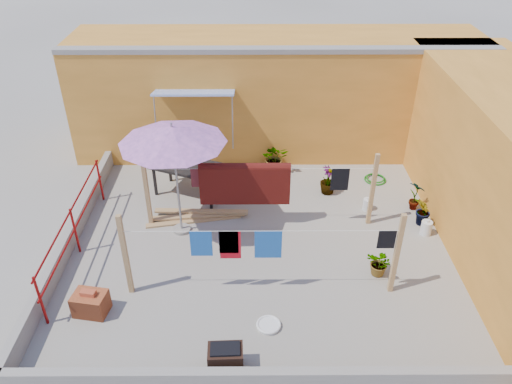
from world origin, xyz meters
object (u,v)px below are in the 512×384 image
water_jug_b (367,204)px  green_hose (375,179)px  brick_stack (91,303)px  white_basin (269,325)px  plant_back_a (275,158)px  patio_umbrella (172,135)px  water_jug_a (426,228)px  brazier (226,359)px  outdoor_table (188,168)px

water_jug_b → green_hose: bearing=70.3°
brick_stack → green_hose: bearing=36.8°
brick_stack → green_hose: (6.17, 4.61, -0.18)m
white_basin → plant_back_a: bearing=86.8°
patio_umbrella → water_jug_a: 5.90m
patio_umbrella → brazier: bearing=-72.6°
outdoor_table → water_jug_b: 4.40m
outdoor_table → brick_stack: bearing=-109.2°
outdoor_table → white_basin: size_ratio=4.42×
brick_stack → brazier: size_ratio=1.14×
outdoor_table → white_basin: outdoor_table is taller
brazier → plant_back_a: size_ratio=0.75×
brick_stack → white_basin: (3.24, -0.37, -0.18)m
outdoor_table → water_jug_b: size_ratio=5.85×
water_jug_b → brazier: bearing=-125.0°
brazier → green_hose: brazier is taller
outdoor_table → green_hose: (4.78, 0.63, -0.71)m
brick_stack → water_jug_a: bearing=18.7°
brick_stack → white_basin: size_ratio=1.49×
patio_umbrella → green_hose: size_ratio=4.98×
brick_stack → water_jug_b: (5.69, 3.27, -0.08)m
patio_umbrella → brick_stack: size_ratio=4.32×
patio_umbrella → water_jug_a: patio_umbrella is taller
green_hose → water_jug_b: bearing=-109.7°
patio_umbrella → water_jug_b: (4.34, 0.81, -2.24)m
patio_umbrella → green_hose: 5.77m
patio_umbrella → plant_back_a: 4.00m
white_basin → green_hose: (2.93, 4.98, -0.00)m
brazier → green_hose: (3.65, 5.87, -0.21)m
brazier → water_jug_a: (4.29, 3.57, -0.08)m
brick_stack → water_jug_b: size_ratio=1.97×
outdoor_table → plant_back_a: bearing=28.1°
water_jug_a → water_jug_b: size_ratio=1.13×
water_jug_a → brick_stack: bearing=-161.3°
white_basin → brick_stack: bearing=173.5°
outdoor_table → brazier: 5.39m
brazier → patio_umbrella: bearing=107.4°
brazier → green_hose: bearing=58.1°
brick_stack → patio_umbrella: bearing=61.2°
patio_umbrella → brazier: patio_umbrella is taller
patio_umbrella → green_hose: patio_umbrella is taller
white_basin → plant_back_a: (0.31, 5.51, 0.34)m
patio_umbrella → green_hose: (4.82, 2.15, -2.35)m
outdoor_table → plant_back_a: outdoor_table is taller
green_hose → plant_back_a: 2.70m
patio_umbrella → water_jug_a: (5.46, -0.15, -2.22)m
brick_stack → water_jug_a: size_ratio=1.73×
white_basin → green_hose: 5.78m
patio_umbrella → white_basin: size_ratio=6.42×
white_basin → water_jug_b: water_jug_b is taller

